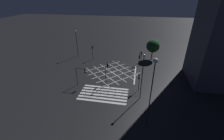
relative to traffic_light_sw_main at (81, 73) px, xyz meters
name	(u,v)px	position (x,y,z in m)	size (l,w,h in m)	color
ground_plane	(112,72)	(5.05, 6.70, -2.93)	(200.00, 200.00, 0.00)	black
road_markings	(109,84)	(5.38, 1.35, -2.93)	(13.70, 18.28, 0.01)	silver
traffic_light_sw_main	(81,73)	(0.00, 0.00, 0.00)	(2.17, 0.36, 4.01)	black
traffic_light_ne_main	(141,55)	(11.76, 12.80, -0.33)	(0.39, 0.36, 3.63)	black
traffic_light_ne_cross	(139,56)	(11.36, 11.62, -0.30)	(0.36, 3.01, 3.55)	black
traffic_light_median_south	(107,69)	(4.87, 1.65, 0.40)	(0.36, 2.16, 4.57)	black
traffic_light_se_main	(139,79)	(11.43, 0.16, -0.38)	(0.39, 0.36, 3.56)	black
traffic_light_nw_main	(92,50)	(-1.86, 13.70, 0.03)	(0.39, 0.36, 4.15)	black
street_lamp_east	(153,78)	(12.92, -8.29, 4.95)	(0.63, 0.63, 10.49)	black
street_lamp_west	(76,38)	(-7.04, 15.35, 2.70)	(0.53, 0.53, 7.81)	black
street_lamp_far	(143,72)	(11.86, -2.31, 2.54)	(0.42, 0.42, 8.59)	black
street_tree_near	(153,46)	(14.90, 16.98, 0.98)	(3.65, 3.65, 5.75)	#473323
pedestrian_railing	(112,92)	(6.66, -2.20, -2.26)	(9.79, 1.82, 1.05)	#9EA0A5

